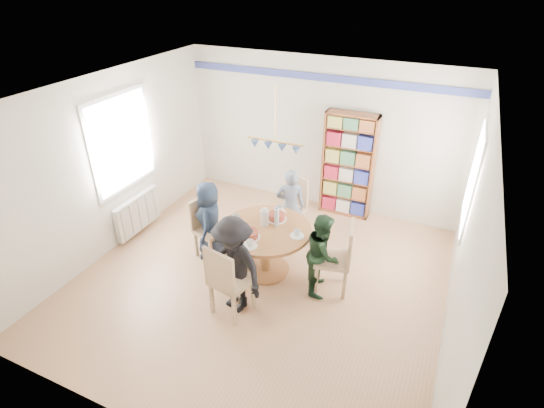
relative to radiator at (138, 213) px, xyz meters
The scene contains 14 objects.
ground 2.46m from the radiator, ahead, with size 5.00×5.00×0.00m, color tan.
room_shell 2.58m from the radiator, 14.73° to the left, with size 5.00×5.00×5.00m.
radiator is the anchor object (origin of this frame).
dining_table 2.41m from the radiator, ahead, with size 1.30×1.30×0.75m.
chair_left 1.41m from the radiator, ahead, with size 0.53×0.53×0.95m.
chair_right 3.49m from the radiator, ahead, with size 0.56×0.56×1.06m.
chair_far 2.58m from the radiator, 22.77° to the left, with size 0.57×0.57×1.03m.
chair_near 2.59m from the radiator, 25.16° to the right, with size 0.55×0.55×1.06m.
person_left 1.48m from the radiator, ahead, with size 0.61×0.40×1.25m, color #172234.
person_right 3.28m from the radiator, ahead, with size 0.58×0.45×1.19m, color black.
person_far 2.56m from the radiator, 18.72° to the left, with size 0.46×0.30×1.27m, color gray.
person_near 2.56m from the radiator, 21.70° to the right, with size 0.89×0.51×1.38m, color black.
bookshelf 3.66m from the radiator, 34.30° to the left, with size 0.89×0.27×1.87m.
tableware 2.42m from the radiator, ahead, with size 1.15×1.15×0.30m.
Camera 1 is at (2.12, -4.30, 4.02)m, focal length 28.00 mm.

